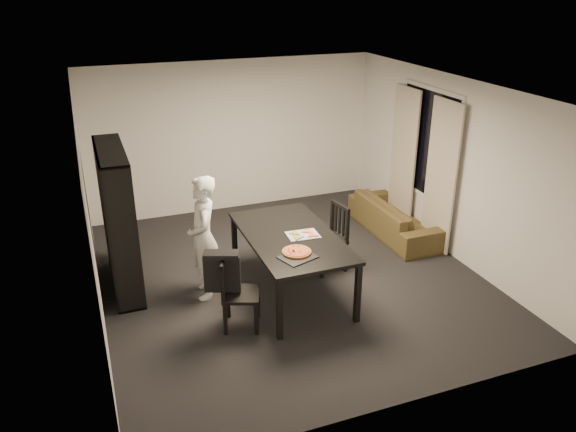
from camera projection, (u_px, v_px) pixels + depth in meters
name	position (u px, v px, depth m)	size (l,w,h in m)	color
room	(290.00, 189.00, 7.31)	(5.01, 5.51, 2.61)	black
window_pane	(428.00, 144.00, 8.55)	(0.02, 1.40, 1.60)	black
window_frame	(428.00, 144.00, 8.55)	(0.03, 1.52, 1.72)	white
curtain_left	(441.00, 176.00, 8.22)	(0.03, 0.70, 2.25)	beige
curtain_right	(403.00, 157.00, 9.11)	(0.03, 0.70, 2.25)	beige
bookshelf	(118.00, 220.00, 7.26)	(0.35, 1.50, 1.90)	black
dining_table	(291.00, 240.00, 7.16)	(1.10, 1.98, 0.82)	black
chair_left	(234.00, 288.00, 6.53)	(0.55, 0.55, 0.91)	black
chair_right	(333.00, 233.00, 7.86)	(0.51, 0.51, 0.96)	black
draped_jacket	(222.00, 270.00, 6.44)	(0.44, 0.31, 0.50)	black
person	(204.00, 238.00, 7.08)	(0.59, 0.39, 1.63)	white
baking_tray	(298.00, 257.00, 6.57)	(0.40, 0.32, 0.01)	black
pepperoni_pizza	(297.00, 252.00, 6.65)	(0.35, 0.35, 0.03)	#A45F2F
kitchen_towel	(303.00, 235.00, 7.13)	(0.40, 0.30, 0.01)	silver
pizza_slices	(303.00, 234.00, 7.13)	(0.37, 0.31, 0.01)	#C0873C
sofa	(395.00, 217.00, 9.02)	(1.90, 0.74, 0.55)	#42331A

